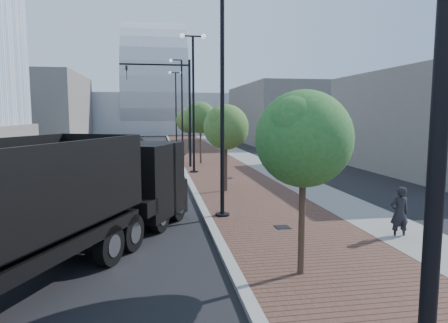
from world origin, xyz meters
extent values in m
cube|color=#4C2D23|center=(3.50, 40.00, 0.06)|extent=(7.00, 140.00, 0.12)
cube|color=slate|center=(6.20, 40.00, 0.07)|extent=(2.40, 140.00, 0.13)
cube|color=gray|center=(0.00, 40.00, 0.07)|extent=(0.30, 140.00, 0.14)
cube|color=slate|center=(-13.00, 40.00, 0.06)|extent=(4.00, 140.00, 0.12)
cube|color=black|center=(-2.54, 9.53, 1.71)|extent=(3.38, 3.43, 2.61)
cube|color=black|center=(-1.90, 10.89, 0.85)|extent=(2.40, 1.47, 1.30)
cube|color=black|center=(-3.17, 8.17, 1.05)|extent=(2.61, 1.79, 0.50)
cube|color=black|center=(-4.35, 2.65, 2.46)|extent=(4.01, 8.42, 2.01)
cube|color=black|center=(-3.57, 7.30, 2.46)|extent=(2.33, 1.17, 2.01)
cylinder|color=black|center=(-3.74, 9.43, 0.55)|extent=(0.74, 1.13, 1.10)
cylinder|color=silver|center=(-3.74, 9.43, 0.55)|extent=(0.56, 0.69, 0.60)
cylinder|color=black|center=(-1.83, 8.54, 0.55)|extent=(0.74, 1.13, 1.10)
cylinder|color=silver|center=(-1.83, 8.54, 0.55)|extent=(0.56, 0.69, 0.60)
cylinder|color=black|center=(-3.07, 10.88, 0.55)|extent=(0.74, 1.13, 1.10)
cylinder|color=silver|center=(-3.07, 10.88, 0.55)|extent=(0.56, 0.69, 0.60)
cylinder|color=black|center=(-1.16, 9.99, 0.55)|extent=(0.74, 1.13, 1.10)
cylinder|color=silver|center=(-1.16, 9.99, 0.55)|extent=(0.56, 0.69, 0.60)
cylinder|color=black|center=(-5.10, 6.53, 0.55)|extent=(0.74, 1.13, 1.10)
cylinder|color=silver|center=(-5.10, 6.53, 0.55)|extent=(0.56, 0.69, 0.60)
cylinder|color=black|center=(-3.18, 5.64, 0.55)|extent=(0.74, 1.13, 1.10)
cylinder|color=silver|center=(-3.18, 5.64, 0.55)|extent=(0.56, 0.69, 0.60)
cylinder|color=black|center=(-4.59, 7.62, 0.55)|extent=(0.74, 1.13, 1.10)
cylinder|color=silver|center=(-4.59, 7.62, 0.55)|extent=(0.56, 0.69, 0.60)
cylinder|color=black|center=(-2.68, 6.73, 0.55)|extent=(0.74, 1.13, 1.10)
cylinder|color=silver|center=(-2.68, 6.73, 0.55)|extent=(0.56, 0.69, 0.60)
imported|color=white|center=(-2.68, 14.35, 0.68)|extent=(3.03, 4.37, 1.36)
imported|color=black|center=(-7.30, 29.82, 0.56)|extent=(2.89, 4.40, 1.12)
imported|color=black|center=(-4.58, 48.35, 0.63)|extent=(2.96, 4.66, 1.26)
imported|color=black|center=(5.84, 6.47, 0.87)|extent=(0.65, 0.43, 1.74)
cylinder|color=black|center=(0.60, -2.00, 4.62)|extent=(0.16, 0.16, 9.00)
cylinder|color=black|center=(0.60, 10.00, 0.10)|extent=(0.56, 0.56, 0.20)
cylinder|color=black|center=(0.60, 10.00, 4.62)|extent=(0.16, 0.16, 9.00)
cylinder|color=black|center=(0.60, 22.00, 0.10)|extent=(0.56, 0.56, 0.20)
cylinder|color=black|center=(0.60, 22.00, 4.62)|extent=(0.16, 0.16, 9.00)
cylinder|color=black|center=(0.60, 22.00, 9.12)|extent=(1.40, 0.10, 0.10)
sphere|color=silver|center=(-0.10, 22.00, 9.12)|extent=(0.32, 0.32, 0.32)
sphere|color=silver|center=(1.30, 22.00, 9.12)|extent=(0.32, 0.32, 0.32)
cylinder|color=black|center=(0.60, 34.00, 0.10)|extent=(0.56, 0.56, 0.20)
cylinder|color=black|center=(0.60, 34.00, 4.62)|extent=(0.16, 0.16, 9.00)
cylinder|color=black|center=(0.10, 34.00, 9.12)|extent=(1.00, 0.10, 0.10)
sphere|color=silver|center=(-0.40, 34.00, 9.05)|extent=(0.32, 0.32, 0.32)
cylinder|color=black|center=(0.60, 46.00, 0.10)|extent=(0.56, 0.56, 0.20)
cylinder|color=black|center=(0.60, 46.00, 4.62)|extent=(0.16, 0.16, 9.00)
cylinder|color=black|center=(0.60, 46.00, 9.12)|extent=(1.40, 0.10, 0.10)
sphere|color=silver|center=(-0.10, 46.00, 9.12)|extent=(0.32, 0.32, 0.32)
sphere|color=silver|center=(1.30, 46.00, 9.12)|extent=(0.32, 0.32, 0.32)
cylinder|color=black|center=(0.60, 25.00, 4.00)|extent=(0.18, 0.18, 8.00)
cylinder|color=black|center=(-1.90, 25.00, 7.60)|extent=(5.00, 0.12, 0.12)
imported|color=black|center=(-3.90, 25.00, 7.00)|extent=(0.16, 0.20, 1.00)
cylinder|color=#382619|center=(1.60, 4.00, 1.62)|extent=(0.16, 0.16, 3.24)
sphere|color=#246121|center=(1.60, 4.00, 3.47)|extent=(2.34, 2.34, 2.34)
sphere|color=#246121|center=(2.00, 4.30, 3.24)|extent=(1.64, 1.64, 1.64)
sphere|color=#246121|center=(1.30, 3.70, 3.79)|extent=(1.41, 1.41, 1.41)
cylinder|color=#382619|center=(1.60, 15.00, 1.59)|extent=(0.16, 0.16, 3.17)
sphere|color=#3A6321|center=(1.60, 15.00, 3.40)|extent=(2.30, 2.30, 2.30)
sphere|color=#3A6321|center=(2.00, 15.30, 3.17)|extent=(1.61, 1.61, 1.61)
sphere|color=#3A6321|center=(1.30, 14.70, 3.72)|extent=(1.38, 1.38, 1.38)
cylinder|color=#382619|center=(1.60, 27.00, 1.76)|extent=(0.16, 0.16, 3.53)
sphere|color=#305A1F|center=(1.60, 27.00, 3.78)|extent=(2.52, 2.52, 2.52)
sphere|color=#305A1F|center=(2.00, 27.30, 3.53)|extent=(1.76, 1.76, 1.76)
sphere|color=#305A1F|center=(1.30, 26.70, 4.13)|extent=(1.51, 1.51, 1.51)
cylinder|color=#382619|center=(1.60, 39.00, 1.56)|extent=(0.16, 0.16, 3.12)
sphere|color=#425E20|center=(1.60, 39.00, 3.35)|extent=(2.72, 2.72, 2.72)
sphere|color=#425E20|center=(2.00, 39.30, 3.12)|extent=(1.90, 1.90, 1.90)
sphere|color=#425E20|center=(1.30, 38.70, 3.66)|extent=(1.63, 1.63, 1.63)
cube|color=#A3A8AD|center=(-2.00, 85.00, 4.00)|extent=(50.00, 28.00, 8.00)
cube|color=slate|center=(-20.00, 60.00, 5.00)|extent=(14.00, 20.00, 10.00)
cube|color=#65605B|center=(16.00, 50.00, 4.00)|extent=(12.00, 22.00, 8.00)
cube|color=slate|center=(18.00, 20.00, 3.50)|extent=(10.00, 16.00, 7.00)
cube|color=black|center=(2.40, 8.00, 0.13)|extent=(0.50, 0.50, 0.02)
cube|color=black|center=(2.40, 19.00, 0.13)|extent=(0.50, 0.50, 0.02)
camera|label=1|loc=(-1.88, -5.24, 4.06)|focal=32.48mm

